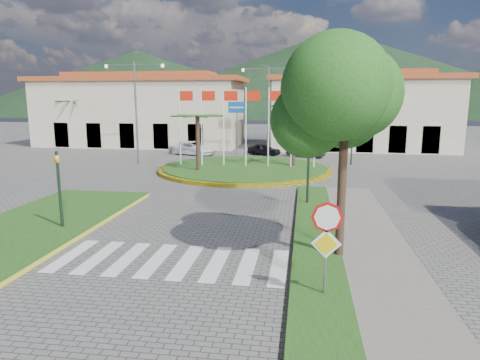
# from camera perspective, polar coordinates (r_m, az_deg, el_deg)

# --- Properties ---
(ground) EXTENTS (160.00, 160.00, 0.00)m
(ground) POSITION_cam_1_polar(r_m,az_deg,el_deg) (10.98, -16.30, -17.91)
(ground) COLOR #5F5D5A
(ground) RESTS_ON ground
(sidewalk_right) EXTENTS (4.00, 28.00, 0.15)m
(sidewalk_right) POSITION_cam_1_polar(r_m,az_deg,el_deg) (11.97, 16.57, -15.02)
(sidewalk_right) COLOR gray
(sidewalk_right) RESTS_ON ground
(verge_right) EXTENTS (1.60, 28.00, 0.18)m
(verge_right) POSITION_cam_1_polar(r_m,az_deg,el_deg) (11.85, 10.63, -14.93)
(verge_right) COLOR #1D4714
(verge_right) RESTS_ON ground
(median_left) EXTENTS (5.00, 14.00, 0.18)m
(median_left) POSITION_cam_1_polar(r_m,az_deg,el_deg) (18.91, -26.75, -6.06)
(median_left) COLOR #1D4714
(median_left) RESTS_ON ground
(crosswalk) EXTENTS (8.00, 3.00, 0.01)m
(crosswalk) POSITION_cam_1_polar(r_m,az_deg,el_deg) (14.35, -9.53, -10.56)
(crosswalk) COLOR silver
(crosswalk) RESTS_ON ground
(roundabout_island) EXTENTS (12.70, 12.70, 6.00)m
(roundabout_island) POSITION_cam_1_polar(r_m,az_deg,el_deg) (31.38, 0.65, 1.58)
(roundabout_island) COLOR yellow
(roundabout_island) RESTS_ON ground
(stop_sign) EXTENTS (0.80, 0.11, 2.65)m
(stop_sign) POSITION_cam_1_polar(r_m,az_deg,el_deg) (11.19, 11.45, -7.14)
(stop_sign) COLOR slate
(stop_sign) RESTS_ON ground
(deciduous_tree) EXTENTS (3.60, 3.60, 6.80)m
(deciduous_tree) POSITION_cam_1_polar(r_m,az_deg,el_deg) (13.73, 13.93, 10.39)
(deciduous_tree) COLOR black
(deciduous_tree) RESTS_ON ground
(traffic_light_left) EXTENTS (0.15, 0.18, 3.20)m
(traffic_light_left) POSITION_cam_1_polar(r_m,az_deg,el_deg) (18.19, -22.99, -0.38)
(traffic_light_left) COLOR black
(traffic_light_left) RESTS_ON ground
(traffic_light_right) EXTENTS (0.15, 0.18, 3.20)m
(traffic_light_right) POSITION_cam_1_polar(r_m,az_deg,el_deg) (20.94, 9.10, 1.71)
(traffic_light_right) COLOR black
(traffic_light_right) RESTS_ON ground
(traffic_light_far) EXTENTS (0.18, 0.15, 3.20)m
(traffic_light_far) POSITION_cam_1_polar(r_m,az_deg,el_deg) (35.03, 14.71, 5.11)
(traffic_light_far) COLOR black
(traffic_light_far) RESTS_ON ground
(direction_sign_west) EXTENTS (1.60, 0.14, 5.20)m
(direction_sign_west) POSITION_cam_1_polar(r_m,az_deg,el_deg) (40.18, -0.41, 8.41)
(direction_sign_west) COLOR slate
(direction_sign_west) RESTS_ON ground
(direction_sign_east) EXTENTS (1.60, 0.14, 5.20)m
(direction_sign_east) POSITION_cam_1_polar(r_m,az_deg,el_deg) (39.70, 6.81, 8.31)
(direction_sign_east) COLOR slate
(direction_sign_east) RESTS_ON ground
(street_lamp_centre) EXTENTS (4.80, 0.16, 8.00)m
(street_lamp_centre) POSITION_cam_1_polar(r_m,az_deg,el_deg) (38.83, 3.80, 9.73)
(street_lamp_centre) COLOR slate
(street_lamp_centre) RESTS_ON ground
(street_lamp_west) EXTENTS (4.80, 0.16, 8.00)m
(street_lamp_west) POSITION_cam_1_polar(r_m,az_deg,el_deg) (35.28, -13.71, 9.35)
(street_lamp_west) COLOR slate
(street_lamp_west) RESTS_ON ground
(building_left) EXTENTS (23.32, 9.54, 8.05)m
(building_left) POSITION_cam_1_polar(r_m,az_deg,el_deg) (50.15, -12.95, 9.04)
(building_left) COLOR beige
(building_left) RESTS_ON ground
(building_right) EXTENTS (19.08, 9.54, 8.05)m
(building_right) POSITION_cam_1_polar(r_m,az_deg,el_deg) (47.05, 15.76, 8.82)
(building_right) COLOR beige
(building_right) RESTS_ON ground
(hill_far_west) EXTENTS (140.00, 140.00, 22.00)m
(hill_far_west) POSITION_cam_1_polar(r_m,az_deg,el_deg) (160.17, -13.47, 12.58)
(hill_far_west) COLOR black
(hill_far_west) RESTS_ON ground
(hill_far_mid) EXTENTS (180.00, 180.00, 30.00)m
(hill_far_mid) POSITION_cam_1_polar(r_m,az_deg,el_deg) (169.30, 12.58, 13.86)
(hill_far_mid) COLOR black
(hill_far_mid) RESTS_ON ground
(hill_near_back) EXTENTS (110.00, 110.00, 16.00)m
(hill_near_back) POSITION_cam_1_polar(r_m,az_deg,el_deg) (139.44, 2.77, 11.93)
(hill_near_back) COLOR black
(hill_near_back) RESTS_ON ground
(white_van) EXTENTS (4.95, 3.47, 1.26)m
(white_van) POSITION_cam_1_polar(r_m,az_deg,el_deg) (40.53, -6.29, 4.25)
(white_van) COLOR white
(white_van) RESTS_ON ground
(car_dark_a) EXTENTS (3.32, 2.02, 1.06)m
(car_dark_a) POSITION_cam_1_polar(r_m,az_deg,el_deg) (40.19, 3.25, 4.10)
(car_dark_a) COLOR black
(car_dark_a) RESTS_ON ground
(car_dark_b) EXTENTS (3.55, 2.08, 1.11)m
(car_dark_b) POSITION_cam_1_polar(r_m,az_deg,el_deg) (39.01, 8.76, 3.83)
(car_dark_b) COLOR black
(car_dark_b) RESTS_ON ground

